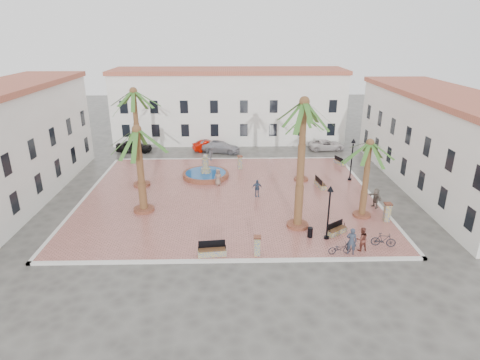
{
  "coord_description": "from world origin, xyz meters",
  "views": [
    {
      "loc": [
        0.2,
        -33.75,
        14.39
      ],
      "look_at": [
        1.0,
        0.0,
        1.6
      ],
      "focal_mm": 30.0,
      "sensor_mm": 36.0,
      "label": 1
    }
  ],
  "objects_px": {
    "bench_s": "(212,251)",
    "palm_sw": "(138,140)",
    "palm_s": "(304,116)",
    "pedestrian_fountain_b": "(257,188)",
    "cyclist_a": "(351,241)",
    "bicycle_b": "(383,240)",
    "pedestrian_north": "(211,153)",
    "palm_e": "(369,152)",
    "bench_e": "(320,184)",
    "bollard_e": "(387,212)",
    "car_white": "(327,145)",
    "lamppost_e": "(352,152)",
    "palm_nw": "(134,102)",
    "car_red": "(208,146)",
    "car_black": "(134,146)",
    "palm_ne": "(304,124)",
    "cyclist_b": "(362,239)",
    "bicycle_a": "(340,248)",
    "pedestrian_fountain_a": "(218,177)",
    "lamppost_s": "(329,203)",
    "fountain": "(206,174)",
    "car_silver": "(221,147)",
    "litter_bin": "(310,232)",
    "bench_se": "(337,231)",
    "bollard_se": "(257,245)",
    "bench_ne": "(340,162)",
    "bollard_n": "(240,162)",
    "pedestrian_east": "(376,198)"
  },
  "relations": [
    {
      "from": "fountain",
      "to": "pedestrian_fountain_b",
      "type": "relative_size",
      "value": 2.93
    },
    {
      "from": "palm_nw",
      "to": "car_black",
      "type": "distance_m",
      "value": 14.36
    },
    {
      "from": "bench_e",
      "to": "bollard_e",
      "type": "relative_size",
      "value": 1.23
    },
    {
      "from": "bench_s",
      "to": "lamppost_s",
      "type": "bearing_deg",
      "value": 8.42
    },
    {
      "from": "fountain",
      "to": "litter_bin",
      "type": "distance_m",
      "value": 15.34
    },
    {
      "from": "palm_s",
      "to": "pedestrian_fountain_a",
      "type": "bearing_deg",
      "value": 125.47
    },
    {
      "from": "bench_se",
      "to": "bollard_e",
      "type": "xyz_separation_m",
      "value": [
        4.42,
        1.96,
        0.55
      ]
    },
    {
      "from": "bench_s",
      "to": "palm_sw",
      "type": "bearing_deg",
      "value": 123.84
    },
    {
      "from": "bench_ne",
      "to": "litter_bin",
      "type": "height_order",
      "value": "bench_ne"
    },
    {
      "from": "bench_ne",
      "to": "pedestrian_fountain_a",
      "type": "distance_m",
      "value": 14.76
    },
    {
      "from": "bollard_e",
      "to": "car_black",
      "type": "height_order",
      "value": "bollard_e"
    },
    {
      "from": "bollard_se",
      "to": "pedestrian_north",
      "type": "distance_m",
      "value": 21.18
    },
    {
      "from": "lamppost_s",
      "to": "cyclist_b",
      "type": "relative_size",
      "value": 2.39
    },
    {
      "from": "bench_se",
      "to": "pedestrian_north",
      "type": "distance_m",
      "value": 20.59
    },
    {
      "from": "bicycle_b",
      "to": "lamppost_s",
      "type": "bearing_deg",
      "value": 85.09
    },
    {
      "from": "car_white",
      "to": "bicycle_a",
      "type": "bearing_deg",
      "value": 164.94
    },
    {
      "from": "palm_e",
      "to": "bench_e",
      "type": "distance_m",
      "value": 8.42
    },
    {
      "from": "cyclist_a",
      "to": "car_red",
      "type": "height_order",
      "value": "cyclist_a"
    },
    {
      "from": "pedestrian_east",
      "to": "bollard_se",
      "type": "bearing_deg",
      "value": -77.45
    },
    {
      "from": "pedestrian_north",
      "to": "car_red",
      "type": "relative_size",
      "value": 0.44
    },
    {
      "from": "fountain",
      "to": "car_red",
      "type": "relative_size",
      "value": 1.2
    },
    {
      "from": "bollard_n",
      "to": "bicycle_b",
      "type": "relative_size",
      "value": 0.87
    },
    {
      "from": "bench_s",
      "to": "bicycle_b",
      "type": "xyz_separation_m",
      "value": [
        11.86,
        0.91,
        0.22
      ]
    },
    {
      "from": "palm_nw",
      "to": "bench_e",
      "type": "distance_m",
      "value": 18.91
    },
    {
      "from": "palm_e",
      "to": "car_silver",
      "type": "distance_m",
      "value": 22.59
    },
    {
      "from": "lamppost_s",
      "to": "bicycle_b",
      "type": "distance_m",
      "value": 4.49
    },
    {
      "from": "palm_ne",
      "to": "cyclist_b",
      "type": "relative_size",
      "value": 3.94
    },
    {
      "from": "cyclist_a",
      "to": "bicycle_b",
      "type": "bearing_deg",
      "value": -142.48
    },
    {
      "from": "fountain",
      "to": "pedestrian_fountain_a",
      "type": "height_order",
      "value": "fountain"
    },
    {
      "from": "bollard_se",
      "to": "car_white",
      "type": "bearing_deg",
      "value": 67.59
    },
    {
      "from": "pedestrian_fountain_b",
      "to": "pedestrian_north",
      "type": "xyz_separation_m",
      "value": [
        -4.58,
        10.79,
        0.07
      ]
    },
    {
      "from": "bench_se",
      "to": "car_white",
      "type": "distance_m",
      "value": 22.77
    },
    {
      "from": "bicycle_b",
      "to": "litter_bin",
      "type": "bearing_deg",
      "value": 86.37
    },
    {
      "from": "palm_sw",
      "to": "lamppost_s",
      "type": "bearing_deg",
      "value": -19.73
    },
    {
      "from": "car_red",
      "to": "bollard_e",
      "type": "bearing_deg",
      "value": -161.93
    },
    {
      "from": "bench_e",
      "to": "litter_bin",
      "type": "bearing_deg",
      "value": 155.11
    },
    {
      "from": "palm_s",
      "to": "cyclist_b",
      "type": "relative_size",
      "value": 5.78
    },
    {
      "from": "palm_s",
      "to": "cyclist_a",
      "type": "relative_size",
      "value": 5.17
    },
    {
      "from": "cyclist_b",
      "to": "bicycle_b",
      "type": "bearing_deg",
      "value": -174.92
    },
    {
      "from": "lamppost_e",
      "to": "bollard_se",
      "type": "xyz_separation_m",
      "value": [
        -10.2,
        -14.01,
        -2.18
      ]
    },
    {
      "from": "lamppost_e",
      "to": "cyclist_a",
      "type": "xyz_separation_m",
      "value": [
        -3.91,
        -14.01,
        -1.94
      ]
    },
    {
      "from": "palm_s",
      "to": "bench_se",
      "type": "height_order",
      "value": "palm_s"
    },
    {
      "from": "bollard_e",
      "to": "car_white",
      "type": "distance_m",
      "value": 20.4
    },
    {
      "from": "palm_nw",
      "to": "bench_se",
      "type": "xyz_separation_m",
      "value": [
        16.44,
        -10.18,
        -7.84
      ]
    },
    {
      "from": "palm_s",
      "to": "pedestrian_fountain_b",
      "type": "relative_size",
      "value": 6.21
    },
    {
      "from": "palm_nw",
      "to": "car_red",
      "type": "xyz_separation_m",
      "value": [
        5.84,
        12.23,
        -7.6
      ]
    },
    {
      "from": "bench_e",
      "to": "bicycle_a",
      "type": "relative_size",
      "value": 1.21
    },
    {
      "from": "lamppost_s",
      "to": "fountain",
      "type": "bearing_deg",
      "value": 125.73
    },
    {
      "from": "palm_nw",
      "to": "pedestrian_north",
      "type": "relative_size",
      "value": 5.4
    },
    {
      "from": "fountain",
      "to": "car_white",
      "type": "relative_size",
      "value": 1.04
    }
  ]
}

